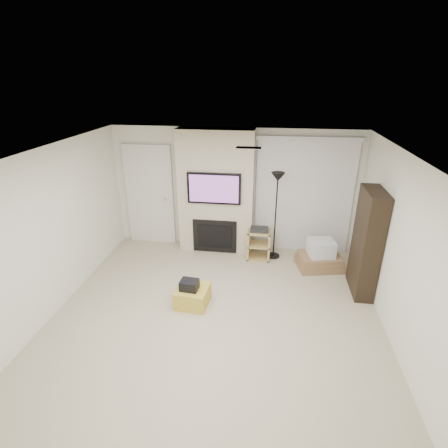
# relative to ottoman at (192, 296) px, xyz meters

# --- Properties ---
(floor) EXTENTS (5.00, 5.50, 0.00)m
(floor) POSITION_rel_ottoman_xyz_m (0.42, -0.53, -0.15)
(floor) COLOR #B7AA8D
(floor) RESTS_ON ground
(ceiling) EXTENTS (5.00, 5.50, 0.00)m
(ceiling) POSITION_rel_ottoman_xyz_m (0.42, -0.53, 2.35)
(ceiling) COLOR white
(ceiling) RESTS_ON wall_back
(wall_back) EXTENTS (5.00, 0.00, 2.50)m
(wall_back) POSITION_rel_ottoman_xyz_m (0.42, 2.22, 1.10)
(wall_back) COLOR silver
(wall_back) RESTS_ON ground
(wall_left) EXTENTS (0.00, 5.50, 2.50)m
(wall_left) POSITION_rel_ottoman_xyz_m (-2.08, -0.53, 1.10)
(wall_left) COLOR silver
(wall_left) RESTS_ON ground
(wall_right) EXTENTS (0.00, 5.50, 2.50)m
(wall_right) POSITION_rel_ottoman_xyz_m (2.92, -0.53, 1.10)
(wall_right) COLOR silver
(wall_right) RESTS_ON ground
(hvac_vent) EXTENTS (0.35, 0.18, 0.01)m
(hvac_vent) POSITION_rel_ottoman_xyz_m (0.82, 0.27, 2.35)
(hvac_vent) COLOR silver
(hvac_vent) RESTS_ON ceiling
(ottoman) EXTENTS (0.54, 0.54, 0.30)m
(ottoman) POSITION_rel_ottoman_xyz_m (0.00, 0.00, 0.00)
(ottoman) COLOR gold
(ottoman) RESTS_ON floor
(black_bag) EXTENTS (0.30, 0.24, 0.16)m
(black_bag) POSITION_rel_ottoman_xyz_m (-0.03, -0.04, 0.23)
(black_bag) COLOR black
(black_bag) RESTS_ON ottoman
(fireplace_wall) EXTENTS (1.50, 0.47, 2.50)m
(fireplace_wall) POSITION_rel_ottoman_xyz_m (0.07, 2.01, 1.09)
(fireplace_wall) COLOR beige
(fireplace_wall) RESTS_ON floor
(entry_door) EXTENTS (1.02, 0.11, 2.14)m
(entry_door) POSITION_rel_ottoman_xyz_m (-1.38, 2.19, 0.90)
(entry_door) COLOR silver
(entry_door) RESTS_ON floor
(vertical_blinds) EXTENTS (1.98, 0.10, 2.37)m
(vertical_blinds) POSITION_rel_ottoman_xyz_m (1.82, 2.17, 1.12)
(vertical_blinds) COLOR silver
(vertical_blinds) RESTS_ON floor
(floor_lamp) EXTENTS (0.26, 0.26, 1.76)m
(floor_lamp) POSITION_rel_ottoman_xyz_m (1.28, 1.80, 1.24)
(floor_lamp) COLOR black
(floor_lamp) RESTS_ON floor
(av_stand) EXTENTS (0.45, 0.38, 0.66)m
(av_stand) POSITION_rel_ottoman_xyz_m (0.98, 1.70, 0.20)
(av_stand) COLOR tan
(av_stand) RESTS_ON floor
(box_stack) EXTENTS (0.95, 0.80, 0.56)m
(box_stack) POSITION_rel_ottoman_xyz_m (2.17, 1.49, 0.06)
(box_stack) COLOR #906947
(box_stack) RESTS_ON floor
(bookshelf) EXTENTS (0.30, 0.80, 1.80)m
(bookshelf) POSITION_rel_ottoman_xyz_m (2.76, 0.78, 0.75)
(bookshelf) COLOR black
(bookshelf) RESTS_ON floor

